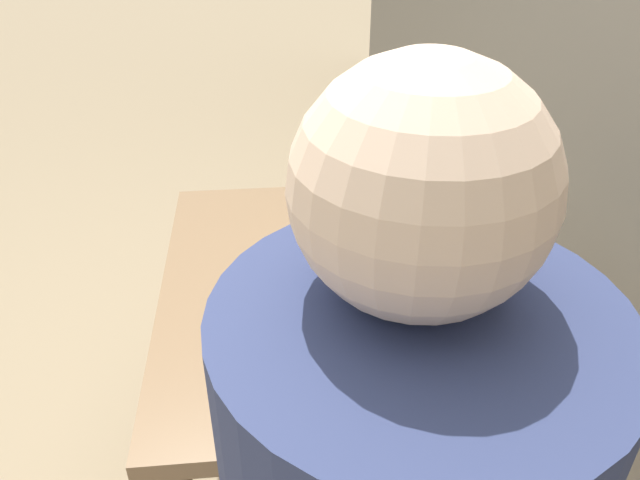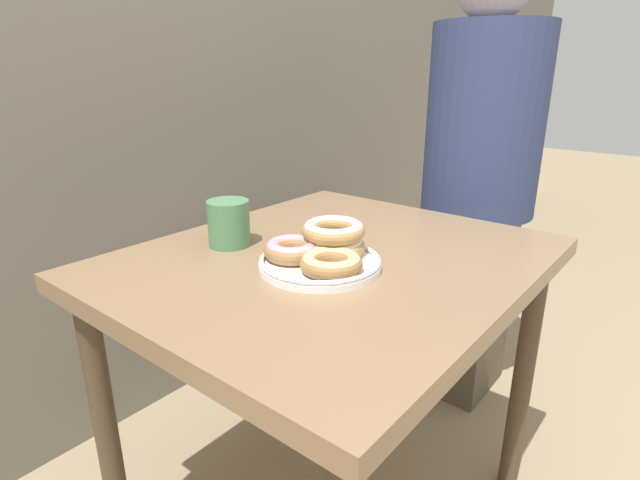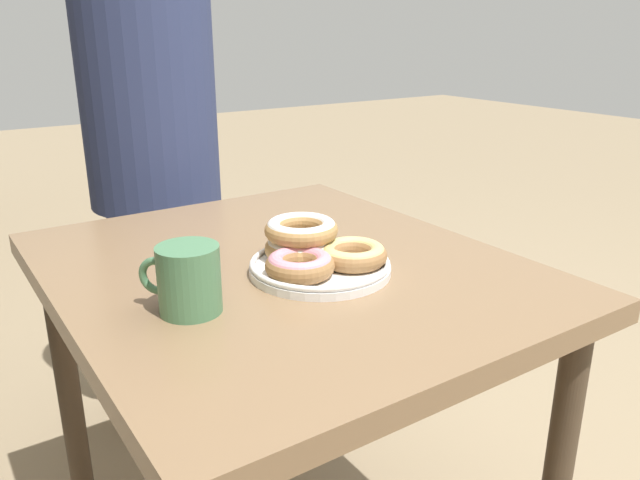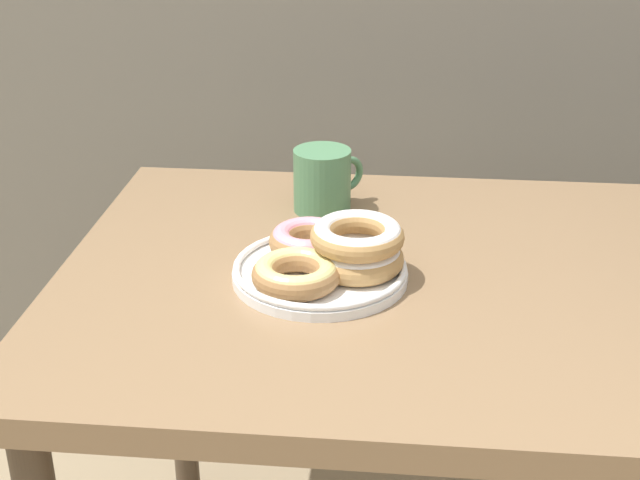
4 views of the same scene
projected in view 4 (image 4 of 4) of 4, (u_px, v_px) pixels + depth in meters
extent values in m
cube|color=#846647|center=(376.00, 284.00, 1.28)|extent=(0.91, 0.77, 0.04)
cylinder|color=#473828|center=(179.00, 361.00, 1.76)|extent=(0.05, 0.05, 0.69)
cylinder|color=#473828|center=(585.00, 383.00, 1.69)|extent=(0.05, 0.05, 0.69)
cylinder|color=white|center=(320.00, 274.00, 1.24)|extent=(0.25, 0.25, 0.01)
torus|color=white|center=(320.00, 267.00, 1.24)|extent=(0.24, 0.24, 0.01)
torus|color=#B2844C|center=(357.00, 258.00, 1.23)|extent=(0.18, 0.18, 0.03)
torus|color=white|center=(357.00, 254.00, 1.23)|extent=(0.17, 0.17, 0.03)
torus|color=#9E7042|center=(309.00, 241.00, 1.28)|extent=(0.12, 0.12, 0.04)
torus|color=pink|center=(309.00, 237.00, 1.28)|extent=(0.11, 0.11, 0.03)
torus|color=#9E7042|center=(296.00, 274.00, 1.19)|extent=(0.17, 0.17, 0.03)
torus|color=#E0D17F|center=(296.00, 271.00, 1.19)|extent=(0.16, 0.16, 0.03)
torus|color=#B2844C|center=(357.00, 236.00, 1.22)|extent=(0.15, 0.15, 0.03)
torus|color=white|center=(357.00, 232.00, 1.22)|extent=(0.14, 0.14, 0.03)
cylinder|color=#4C7F56|center=(322.00, 180.00, 1.45)|extent=(0.09, 0.09, 0.10)
cylinder|color=#382114|center=(322.00, 154.00, 1.43)|extent=(0.08, 0.08, 0.00)
torus|color=#4C7F56|center=(348.00, 174.00, 1.48)|extent=(0.05, 0.05, 0.06)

